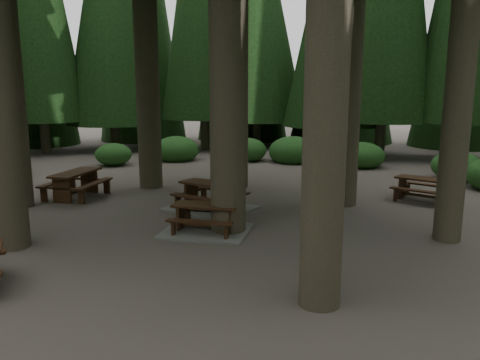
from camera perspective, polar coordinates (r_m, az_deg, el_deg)
The scene contains 6 objects.
ground at distance 11.60m, azimuth -5.37°, elevation -5.95°, with size 80.00×80.00×0.00m, color #595048.
picnic_table_a at distance 11.28m, azimuth -4.14°, elevation -5.25°, with size 2.39×2.15×0.68m.
picnic_table_b at distance 15.62m, azimuth -19.37°, elevation -0.05°, with size 1.98×2.24×0.83m.
picnic_table_c at distance 13.38m, azimuth -3.60°, elevation -2.47°, with size 2.45×2.09×0.77m.
picnic_table_d at distance 15.34m, azimuth 21.50°, elevation -0.67°, with size 1.86×1.60×0.71m.
shrub_ring at distance 11.76m, azimuth -0.51°, elevation -3.64°, with size 23.86×24.64×1.49m.
Camera 1 is at (6.17, -9.23, 3.37)m, focal length 35.00 mm.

